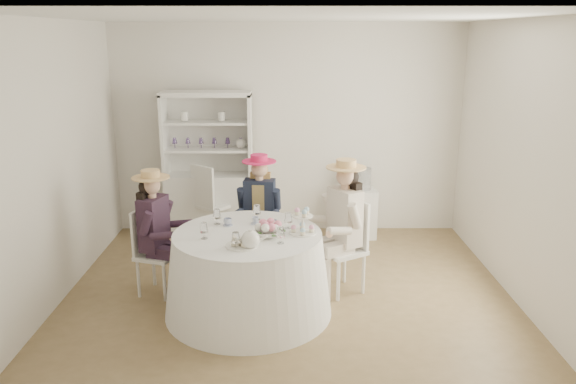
{
  "coord_description": "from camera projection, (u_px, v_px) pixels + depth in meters",
  "views": [
    {
      "loc": [
        -0.02,
        -5.23,
        2.55
      ],
      "look_at": [
        0.0,
        0.1,
        1.05
      ],
      "focal_mm": 35.0,
      "sensor_mm": 36.0,
      "label": 1
    }
  ],
  "objects": [
    {
      "name": "sandwich_plate",
      "position": [
        242.0,
        245.0,
        4.83
      ],
      "size": [
        0.28,
        0.28,
        0.06
      ],
      "rotation": [
        0.0,
        0.0,
        -0.33
      ],
      "color": "white",
      "rests_on": "tea_table"
    },
    {
      "name": "wall_right",
      "position": [
        523.0,
        164.0,
        5.37
      ],
      "size": [
        0.0,
        4.5,
        4.5
      ],
      "primitive_type": "plane",
      "rotation": [
        1.57,
        0.0,
        -1.57
      ],
      "color": "silver",
      "rests_on": "ground"
    },
    {
      "name": "guest_right",
      "position": [
        343.0,
        219.0,
        5.57
      ],
      "size": [
        0.59,
        0.55,
        1.39
      ],
      "rotation": [
        0.0,
        0.0,
        -1.02
      ],
      "color": "silver",
      "rests_on": "ground"
    },
    {
      "name": "guest_mid",
      "position": [
        259.0,
        206.0,
        6.14
      ],
      "size": [
        0.48,
        0.5,
        1.31
      ],
      "rotation": [
        0.0,
        0.0,
        -0.11
      ],
      "color": "silver",
      "rests_on": "ground"
    },
    {
      "name": "hatbox",
      "position": [
        360.0,
        179.0,
        7.17
      ],
      "size": [
        0.37,
        0.37,
        0.28
      ],
      "primitive_type": "cylinder",
      "rotation": [
        0.0,
        0.0,
        -0.42
      ],
      "color": "black",
      "rests_on": "side_table"
    },
    {
      "name": "wall_back",
      "position": [
        287.0,
        130.0,
        7.28
      ],
      "size": [
        4.5,
        0.0,
        4.5
      ],
      "primitive_type": "plane",
      "rotation": [
        1.57,
        0.0,
        0.0
      ],
      "color": "silver",
      "rests_on": "ground"
    },
    {
      "name": "tea_table",
      "position": [
        248.0,
        273.0,
        5.26
      ],
      "size": [
        1.57,
        1.57,
        0.79
      ],
      "rotation": [
        0.0,
        0.0,
        -0.04
      ],
      "color": "white",
      "rests_on": "ground"
    },
    {
      "name": "teacup_b",
      "position": [
        255.0,
        221.0,
        5.39
      ],
      "size": [
        0.08,
        0.08,
        0.06
      ],
      "primitive_type": "imported",
      "rotation": [
        0.0,
        0.0,
        0.28
      ],
      "color": "white",
      "rests_on": "tea_table"
    },
    {
      "name": "ground",
      "position": [
        288.0,
        294.0,
        5.72
      ],
      "size": [
        4.5,
        4.5,
        0.0
      ],
      "primitive_type": "plane",
      "color": "brown",
      "rests_on": "ground"
    },
    {
      "name": "side_table",
      "position": [
        359.0,
        212.0,
        7.3
      ],
      "size": [
        0.43,
        0.43,
        0.63
      ],
      "primitive_type": "cube",
      "rotation": [
        0.0,
        0.0,
        0.06
      ],
      "color": "silver",
      "rests_on": "ground"
    },
    {
      "name": "teacup_c",
      "position": [
        273.0,
        224.0,
        5.29
      ],
      "size": [
        0.1,
        0.1,
        0.07
      ],
      "primitive_type": "imported",
      "rotation": [
        0.0,
        0.0,
        -0.16
      ],
      "color": "white",
      "rests_on": "tea_table"
    },
    {
      "name": "guest_left",
      "position": [
        156.0,
        226.0,
        5.55
      ],
      "size": [
        0.53,
        0.49,
        1.29
      ],
      "rotation": [
        0.0,
        0.0,
        1.26
      ],
      "color": "silver",
      "rests_on": "ground"
    },
    {
      "name": "spare_chair",
      "position": [
        210.0,
        201.0,
        7.04
      ],
      "size": [
        0.58,
        0.58,
        1.0
      ],
      "rotation": [
        0.0,
        0.0,
        2.44
      ],
      "color": "silver",
      "rests_on": "ground"
    },
    {
      "name": "flower_arrangement",
      "position": [
        269.0,
        226.0,
        5.04
      ],
      "size": [
        0.21,
        0.2,
        0.08
      ],
      "rotation": [
        0.0,
        0.0,
        -0.21
      ],
      "color": "pink",
      "rests_on": "tea_table"
    },
    {
      "name": "wall_front",
      "position": [
        289.0,
        238.0,
        3.43
      ],
      "size": [
        4.5,
        0.0,
        4.5
      ],
      "primitive_type": "plane",
      "rotation": [
        -1.57,
        0.0,
        0.0
      ],
      "color": "silver",
      "rests_on": "ground"
    },
    {
      "name": "flower_bowl",
      "position": [
        267.0,
        234.0,
        5.04
      ],
      "size": [
        0.24,
        0.24,
        0.06
      ],
      "primitive_type": "imported",
      "rotation": [
        0.0,
        0.0,
        0.03
      ],
      "color": "white",
      "rests_on": "tea_table"
    },
    {
      "name": "teacup_a",
      "position": [
        228.0,
        222.0,
        5.35
      ],
      "size": [
        0.09,
        0.09,
        0.06
      ],
      "primitive_type": "imported",
      "rotation": [
        0.0,
        0.0,
        0.14
      ],
      "color": "white",
      "rests_on": "tea_table"
    },
    {
      "name": "table_teapot",
      "position": [
        251.0,
        240.0,
        4.78
      ],
      "size": [
        0.23,
        0.16,
        0.17
      ],
      "rotation": [
        0.0,
        0.0,
        0.15
      ],
      "color": "white",
      "rests_on": "tea_table"
    },
    {
      "name": "cupcake_stand",
      "position": [
        303.0,
        224.0,
        5.13
      ],
      "size": [
        0.25,
        0.25,
        0.23
      ],
      "rotation": [
        0.0,
        0.0,
        0.31
      ],
      "color": "white",
      "rests_on": "tea_table"
    },
    {
      "name": "ceiling",
      "position": [
        288.0,
        17.0,
        4.99
      ],
      "size": [
        4.5,
        4.5,
        0.0
      ],
      "primitive_type": "plane",
      "rotation": [
        3.14,
        0.0,
        0.0
      ],
      "color": "white",
      "rests_on": "wall_back"
    },
    {
      "name": "hutch",
      "position": [
        210.0,
        186.0,
        7.21
      ],
      "size": [
        1.23,
        0.74,
        1.88
      ],
      "rotation": [
        0.0,
        0.0,
        -0.31
      ],
      "color": "silver",
      "rests_on": "ground"
    },
    {
      "name": "wall_left",
      "position": [
        53.0,
        165.0,
        5.35
      ],
      "size": [
        0.0,
        4.5,
        4.5
      ],
      "primitive_type": "plane",
      "rotation": [
        1.57,
        0.0,
        1.57
      ],
      "color": "silver",
      "rests_on": "ground"
    },
    {
      "name": "stemware_set",
      "position": [
        247.0,
        225.0,
        5.13
      ],
      "size": [
        0.83,
        0.87,
        0.15
      ],
      "color": "white",
      "rests_on": "tea_table"
    }
  ]
}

